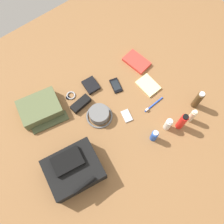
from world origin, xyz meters
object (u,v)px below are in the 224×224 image
(bucket_hat, at_px, (99,115))
(toothpaste_tube, at_px, (168,124))
(toiletry_pouch, at_px, (40,109))
(wristwatch, at_px, (71,96))
(sunscreen_spray, at_px, (182,122))
(lotion_bottle, at_px, (192,116))
(cell_phone, at_px, (116,86))
(cologne_bottle, at_px, (198,100))
(toothbrush, at_px, (153,105))
(sunglasses_case, at_px, (81,104))
(notepad, at_px, (148,85))
(deodorant_spray, at_px, (154,136))
(wallet, at_px, (91,85))
(paperback_novel, at_px, (137,62))
(media_player, at_px, (127,116))
(backpack, at_px, (74,169))

(bucket_hat, xyz_separation_m, toothpaste_tube, (-0.30, 0.32, 0.03))
(toiletry_pouch, bearing_deg, wristwatch, 173.74)
(sunscreen_spray, height_order, toothpaste_tube, sunscreen_spray)
(lotion_bottle, height_order, cell_phone, lotion_bottle)
(cologne_bottle, bearing_deg, cell_phone, -52.87)
(toothbrush, distance_m, sunglasses_case, 0.48)
(toothbrush, relative_size, notepad, 1.07)
(deodorant_spray, height_order, notepad, deodorant_spray)
(cell_phone, bearing_deg, wristwatch, -23.31)
(cell_phone, xyz_separation_m, wallet, (0.14, -0.10, 0.01))
(lotion_bottle, xyz_separation_m, wristwatch, (0.52, -0.61, -0.06))
(paperback_novel, relative_size, media_player, 2.09)
(paperback_novel, bearing_deg, toothpaste_tube, 72.14)
(bucket_hat, height_order, deodorant_spray, deodorant_spray)
(wristwatch, bearing_deg, cologne_bottle, 137.99)
(paperback_novel, distance_m, toothbrush, 0.35)
(toiletry_pouch, xyz_separation_m, notepad, (-0.68, 0.28, -0.03))
(sunglasses_case, bearing_deg, cell_phone, 167.30)
(cologne_bottle, relative_size, lotion_bottle, 1.22)
(toothpaste_tube, bearing_deg, cologne_bottle, -179.08)
(backpack, bearing_deg, sunscreen_spray, 166.28)
(sunglasses_case, bearing_deg, wallet, -157.84)
(toiletry_pouch, height_order, wristwatch, toiletry_pouch)
(backpack, xyz_separation_m, wristwatch, (-0.26, -0.44, -0.06))
(cologne_bottle, bearing_deg, backpack, -7.96)
(lotion_bottle, bearing_deg, paperback_novel, -90.75)
(paperback_novel, height_order, wristwatch, paperback_novel)
(cologne_bottle, distance_m, deodorant_spray, 0.37)
(deodorant_spray, bearing_deg, media_player, -80.19)
(toothbrush, distance_m, wallet, 0.44)
(wristwatch, relative_size, sunglasses_case, 0.51)
(cologne_bottle, distance_m, wallet, 0.71)
(wallet, bearing_deg, backpack, 49.79)
(toiletry_pouch, distance_m, bucket_hat, 0.38)
(toiletry_pouch, relative_size, sunscreen_spray, 1.68)
(bucket_hat, height_order, wallet, bucket_hat)
(bucket_hat, bearing_deg, backpack, 31.12)
(lotion_bottle, xyz_separation_m, sunglasses_case, (0.50, -0.52, -0.05))
(backpack, distance_m, cell_phone, 0.64)
(toiletry_pouch, relative_size, bucket_hat, 1.67)
(paperback_novel, bearing_deg, wristwatch, -7.19)
(cell_phone, distance_m, wristwatch, 0.32)
(lotion_bottle, distance_m, media_player, 0.41)
(bucket_hat, distance_m, paperback_novel, 0.49)
(backpack, height_order, deodorant_spray, backpack)
(media_player, bearing_deg, deodorant_spray, 99.81)
(toothpaste_tube, bearing_deg, wristwatch, -56.86)
(wristwatch, xyz_separation_m, notepad, (-0.47, 0.26, 0.00))
(backpack, height_order, paperback_novel, backpack)
(cologne_bottle, distance_m, cell_phone, 0.55)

